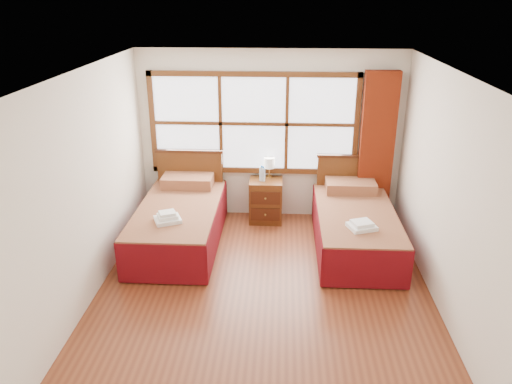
{
  "coord_description": "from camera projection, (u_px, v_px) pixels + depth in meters",
  "views": [
    {
      "loc": [
        0.19,
        -5.14,
        3.38
      ],
      "look_at": [
        -0.13,
        0.7,
        1.0
      ],
      "focal_mm": 35.0,
      "sensor_mm": 36.0,
      "label": 1
    }
  ],
  "objects": [
    {
      "name": "floor",
      "position": [
        264.0,
        290.0,
        6.03
      ],
      "size": [
        4.5,
        4.5,
        0.0
      ],
      "primitive_type": "plane",
      "color": "brown",
      "rests_on": "ground"
    },
    {
      "name": "wall_back",
      "position": [
        270.0,
        136.0,
        7.63
      ],
      "size": [
        4.0,
        0.0,
        4.0
      ],
      "primitive_type": "plane",
      "rotation": [
        1.57,
        0.0,
        0.0
      ],
      "color": "silver",
      "rests_on": "floor"
    },
    {
      "name": "wall_left",
      "position": [
        88.0,
        187.0,
        5.65
      ],
      "size": [
        0.0,
        4.5,
        4.5
      ],
      "primitive_type": "plane",
      "rotation": [
        1.57,
        0.0,
        1.57
      ],
      "color": "silver",
      "rests_on": "floor"
    },
    {
      "name": "ceiling",
      "position": [
        265.0,
        72.0,
        5.05
      ],
      "size": [
        4.5,
        4.5,
        0.0
      ],
      "primitive_type": "plane",
      "rotation": [
        3.14,
        0.0,
        0.0
      ],
      "color": "white",
      "rests_on": "wall_back"
    },
    {
      "name": "lamp",
      "position": [
        269.0,
        163.0,
        7.68
      ],
      "size": [
        0.16,
        0.16,
        0.32
      ],
      "color": "gold",
      "rests_on": "nightstand"
    },
    {
      "name": "wall_right",
      "position": [
        447.0,
        195.0,
        5.44
      ],
      "size": [
        0.0,
        4.5,
        4.5
      ],
      "primitive_type": "plane",
      "rotation": [
        1.57,
        0.0,
        -1.57
      ],
      "color": "silver",
      "rests_on": "floor"
    },
    {
      "name": "bottle_near",
      "position": [
        263.0,
        174.0,
        7.56
      ],
      "size": [
        0.06,
        0.06,
        0.24
      ],
      "color": "#AAC9DB",
      "rests_on": "nightstand"
    },
    {
      "name": "towels_right",
      "position": [
        362.0,
        225.0,
        6.32
      ],
      "size": [
        0.4,
        0.38,
        0.1
      ],
      "rotation": [
        0.0,
        0.0,
        0.35
      ],
      "color": "white",
      "rests_on": "bed_right"
    },
    {
      "name": "window",
      "position": [
        254.0,
        124.0,
        7.53
      ],
      "size": [
        3.16,
        0.06,
        1.56
      ],
      "color": "white",
      "rests_on": "wall_back"
    },
    {
      "name": "curtain",
      "position": [
        376.0,
        149.0,
        7.46
      ],
      "size": [
        0.5,
        0.16,
        2.3
      ],
      "primitive_type": "cube",
      "color": "maroon",
      "rests_on": "wall_back"
    },
    {
      "name": "nightstand",
      "position": [
        266.0,
        200.0,
        7.75
      ],
      "size": [
        0.5,
        0.49,
        0.67
      ],
      "color": "#562D12",
      "rests_on": "floor"
    },
    {
      "name": "bottle_far",
      "position": [
        262.0,
        174.0,
        7.57
      ],
      "size": [
        0.07,
        0.07,
        0.25
      ],
      "color": "#AAC9DB",
      "rests_on": "nightstand"
    },
    {
      "name": "bed_right",
      "position": [
        355.0,
        226.0,
        6.96
      ],
      "size": [
        1.08,
        2.1,
        1.05
      ],
      "color": "#3B1B0C",
      "rests_on": "floor"
    },
    {
      "name": "towels_left",
      "position": [
        168.0,
        218.0,
        6.46
      ],
      "size": [
        0.41,
        0.39,
        0.14
      ],
      "rotation": [
        0.0,
        0.0,
        0.42
      ],
      "color": "white",
      "rests_on": "bed_left"
    },
    {
      "name": "bed_left",
      "position": [
        180.0,
        221.0,
        7.08
      ],
      "size": [
        1.12,
        2.17,
        1.09
      ],
      "color": "#3B1B0C",
      "rests_on": "floor"
    }
  ]
}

